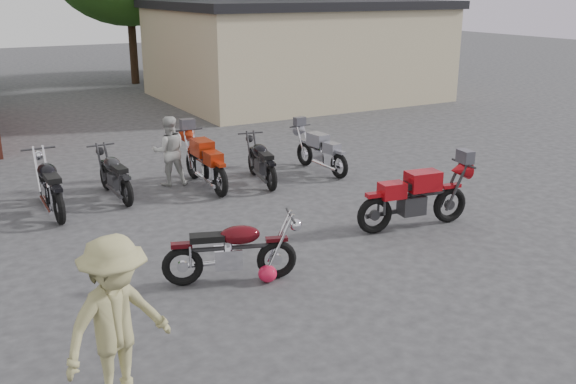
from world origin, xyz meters
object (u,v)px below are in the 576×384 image
row_bike_3 (114,173)px  row_bike_4 (205,160)px  person_light (169,151)px  person_tan (117,324)px  helmet (268,274)px  row_bike_2 (49,182)px  row_bike_5 (261,159)px  vintage_motorcycle (233,247)px  row_bike_6 (321,149)px  sportbike (416,195)px

row_bike_3 → row_bike_4: size_ratio=0.87×
person_light → person_tan: bearing=76.5°
helmet → row_bike_3: 5.27m
row_bike_3 → row_bike_2: bearing=99.5°
row_bike_3 → row_bike_5: 3.22m
row_bike_3 → vintage_motorcycle: bearing=-177.9°
person_light → row_bike_6: (3.50, -0.71, -0.23)m
row_bike_5 → helmet: bearing=163.7°
vintage_motorcycle → sportbike: size_ratio=0.89×
row_bike_4 → row_bike_5: size_ratio=1.15×
row_bike_2 → row_bike_4: row_bike_4 is taller
sportbike → helmet: (-3.42, -0.73, -0.50)m
row_bike_4 → helmet: bearing=168.5°
person_light → row_bike_2: bearing=22.5°
helmet → row_bike_4: 5.09m
sportbike → row_bike_4: sportbike is taller
sportbike → row_bike_6: size_ratio=1.16×
person_light → row_bike_4: 0.83m
person_light → row_bike_2: 2.74m
helmet → row_bike_2: (-2.25, 4.87, 0.48)m
sportbike → helmet: 3.53m
vintage_motorcycle → row_bike_5: vintage_motorcycle is taller
vintage_motorcycle → row_bike_6: (4.36, 4.53, -0.01)m
person_tan → row_bike_3: size_ratio=1.02×
vintage_motorcycle → row_bike_3: size_ratio=1.03×
row_bike_3 → row_bike_4: bearing=-99.7°
row_bike_3 → person_light: bearing=-79.6°
person_tan → row_bike_2: 6.79m
person_light → person_tan: person_tan is taller
helmet → row_bike_3: (-0.91, 5.18, 0.41)m
row_bike_2 → row_bike_3: 1.38m
person_light → row_bike_3: 1.37m
vintage_motorcycle → row_bike_3: (-0.46, 4.92, -0.02)m
vintage_motorcycle → person_tan: size_ratio=1.02×
vintage_motorcycle → row_bike_4: row_bike_4 is taller
helmet → row_bike_6: 6.20m
helmet → row_bike_4: (1.03, 4.96, 0.49)m
row_bike_6 → row_bike_3: bearing=80.5°
row_bike_4 → row_bike_6: 2.89m
helmet → person_tan: 3.40m
row_bike_2 → row_bike_5: size_ratio=1.12×
sportbike → row_bike_5: sportbike is taller
row_bike_5 → sportbike: bearing=-154.2°
sportbike → row_bike_5: bearing=114.0°
vintage_motorcycle → person_light: size_ratio=1.25×
row_bike_5 → row_bike_3: bearing=90.9°
helmet → row_bike_2: bearing=114.8°
person_tan → person_light: bearing=47.9°
row_bike_6 → row_bike_4: bearing=81.7°
helmet → row_bike_4: size_ratio=0.13×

